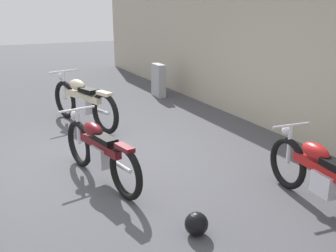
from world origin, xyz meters
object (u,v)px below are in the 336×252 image
at_px(stone_marker, 158,80).
at_px(motorcycle_maroon, 99,151).
at_px(helmet, 196,224).
at_px(motorcycle_red, 322,177).
at_px(motorcycle_cream, 83,101).

height_order(stone_marker, motorcycle_maroon, motorcycle_maroon).
bearing_deg(helmet, motorcycle_maroon, -163.51).
relative_size(helmet, motorcycle_red, 0.13).
xyz_separation_m(helmet, motorcycle_red, (0.20, 1.53, 0.29)).
distance_m(stone_marker, motorcycle_cream, 2.90).
bearing_deg(helmet, motorcycle_cream, -179.27).
bearing_deg(stone_marker, helmet, -21.72).
relative_size(motorcycle_maroon, motorcycle_red, 1.01).
bearing_deg(motorcycle_cream, motorcycle_maroon, 153.20).
xyz_separation_m(stone_marker, motorcycle_red, (6.08, -0.81, -0.00)).
relative_size(helmet, motorcycle_cream, 0.11).
xyz_separation_m(motorcycle_cream, motorcycle_maroon, (2.57, -0.45, -0.06)).
relative_size(motorcycle_cream, motorcycle_maroon, 1.12).
height_order(helmet, motorcycle_maroon, motorcycle_maroon).
height_order(motorcycle_cream, motorcycle_red, motorcycle_cream).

